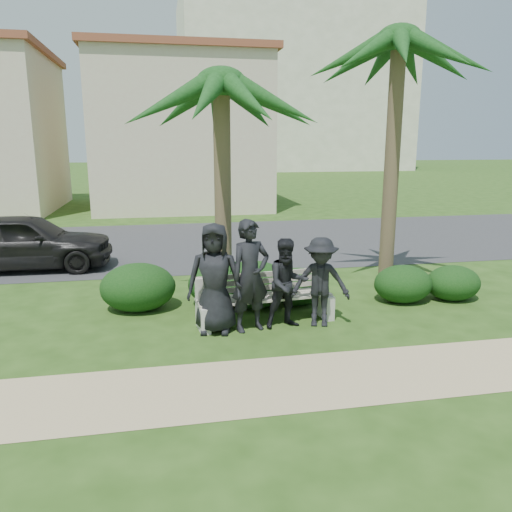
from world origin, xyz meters
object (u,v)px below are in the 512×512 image
object	(u,v)px
palm_left	(221,85)
man_d	(320,282)
park_bench	(265,302)
palm_right	(399,42)
man_c	(287,283)
car_a	(25,242)
man_b	(250,276)
man_a	(215,279)

from	to	relation	value
palm_left	man_d	bearing A→B (deg)	-45.87
park_bench	palm_right	world-z (taller)	palm_right
palm_left	palm_right	bearing A→B (deg)	10.07
park_bench	palm_right	size ratio (longest dim) A/B	0.41
man_c	park_bench	bearing A→B (deg)	130.24
man_d	car_a	size ratio (longest dim) A/B	0.37
man_b	palm_left	bearing A→B (deg)	81.93
park_bench	car_a	xyz separation A→B (m)	(-5.13, 4.88, 0.33)
man_c	palm_left	xyz separation A→B (m)	(-0.91, 1.49, 3.38)
man_a	palm_right	world-z (taller)	palm_right
man_b	man_c	world-z (taller)	man_b
man_c	man_d	world-z (taller)	man_d
man_b	man_d	distance (m)	1.24
man_b	man_d	bearing A→B (deg)	-18.62
palm_right	man_d	bearing A→B (deg)	-135.91
man_d	palm_right	bearing A→B (deg)	60.23
park_bench	man_a	bearing A→B (deg)	-169.32
palm_right	palm_left	bearing A→B (deg)	-169.93
palm_left	park_bench	bearing A→B (deg)	-63.90
park_bench	man_c	bearing A→B (deg)	-48.55
park_bench	man_d	xyz separation A→B (m)	(0.90, -0.33, 0.40)
man_a	car_a	size ratio (longest dim) A/B	0.44
man_a	car_a	distance (m)	6.66
palm_right	man_b	bearing A→B (deg)	-148.06
man_a	man_d	bearing A→B (deg)	11.50
park_bench	man_b	distance (m)	0.73
park_bench	man_d	world-z (taller)	man_d
man_a	man_c	xyz separation A→B (m)	(1.24, -0.01, -0.15)
park_bench	palm_right	distance (m)	6.00
park_bench	man_d	size ratio (longest dim) A/B	1.58
park_bench	man_c	distance (m)	0.59
man_b	man_d	xyz separation A→B (m)	(1.22, -0.02, -0.17)
park_bench	man_b	world-z (taller)	man_b
park_bench	man_a	world-z (taller)	man_a
man_b	palm_left	size ratio (longest dim) A/B	0.37
man_c	palm_left	distance (m)	3.80
man_a	man_c	distance (m)	1.25
man_b	car_a	size ratio (longest dim) A/B	0.45
man_c	man_d	bearing A→B (deg)	-11.42
palm_right	man_a	bearing A→B (deg)	-152.34
palm_left	car_a	xyz separation A→B (m)	(-4.54, 3.69, -3.44)
man_c	car_a	distance (m)	7.52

